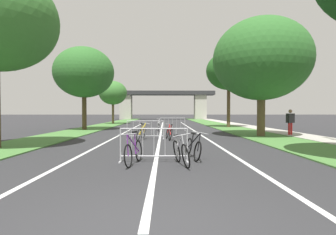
{
  "coord_description": "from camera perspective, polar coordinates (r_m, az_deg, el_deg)",
  "views": [
    {
      "loc": [
        0.27,
        -3.32,
        1.55
      ],
      "look_at": [
        0.47,
        11.47,
        1.23
      ],
      "focal_mm": 28.39,
      "sensor_mm": 36.0,
      "label": 1
    }
  ],
  "objects": [
    {
      "name": "pedestrian_waiting",
      "position": [
        18.79,
        24.77,
        -0.45
      ],
      "size": [
        0.6,
        0.4,
        1.71
      ],
      "rotation": [
        0.0,
        0.0,
        3.43
      ],
      "color": "#B21E1E",
      "rests_on": "ground"
    },
    {
      "name": "tree_left_pine_near",
      "position": [
        34.5,
        -11.74,
        5.19
      ],
      "size": [
        3.54,
        3.54,
        5.47
      ],
      "color": "brown",
      "rests_on": "ground"
    },
    {
      "name": "tree_right_cypress_far",
      "position": [
        17.87,
        19.42,
        11.67
      ],
      "size": [
        5.99,
        5.99,
        7.37
      ],
      "color": "brown",
      "rests_on": "ground"
    },
    {
      "name": "bicycle_purple_0",
      "position": [
        7.94,
        -7.39,
        -7.25
      ],
      "size": [
        0.58,
        1.66,
        0.97
      ],
      "rotation": [
        0.0,
        0.0,
        2.95
      ],
      "color": "black",
      "rests_on": "ground"
    },
    {
      "name": "tree_left_pine_far",
      "position": [
        23.68,
        -17.58,
        9.2
      ],
      "size": [
        4.98,
        4.98,
        6.99
      ],
      "color": "#4C3823",
      "rests_on": "ground"
    },
    {
      "name": "bicycle_red_5",
      "position": [
        14.78,
        0.23,
        -3.39
      ],
      "size": [
        0.47,
        1.72,
        0.89
      ],
      "rotation": [
        0.0,
        0.0,
        0.14
      ],
      "color": "black",
      "rests_on": "ground"
    },
    {
      "name": "bicycle_silver_4",
      "position": [
        7.74,
        2.74,
        -7.45
      ],
      "size": [
        0.49,
        1.64,
        0.97
      ],
      "rotation": [
        0.0,
        0.0,
        3.35
      ],
      "color": "black",
      "rests_on": "ground"
    },
    {
      "name": "lane_stripe_left_lane",
      "position": [
        21.42,
        -8.78,
        -2.93
      ],
      "size": [
        0.14,
        35.67,
        0.01
      ],
      "primitive_type": "cube",
      "color": "silver",
      "rests_on": "ground"
    },
    {
      "name": "crowd_barrier_nearest",
      "position": [
        8.25,
        -3.05,
        -5.97
      ],
      "size": [
        2.13,
        0.46,
        1.05
      ],
      "rotation": [
        0.0,
        0.0,
        -0.01
      ],
      "color": "#ADADB2",
      "rests_on": "ground"
    },
    {
      "name": "lane_stripe_right_lane",
      "position": [
        21.35,
        5.81,
        -2.94
      ],
      "size": [
        0.14,
        35.67,
        0.01
      ],
      "primitive_type": "cube",
      "color": "silver",
      "rests_on": "ground"
    },
    {
      "name": "ground_plane",
      "position": [
        3.67,
        -5.37,
        -23.73
      ],
      "size": [
        300.0,
        300.0,
        0.0
      ],
      "primitive_type": "plane",
      "color": "#2B2B2D"
    },
    {
      "name": "bicycle_yellow_3",
      "position": [
        14.79,
        -5.71,
        -3.33
      ],
      "size": [
        0.69,
        1.65,
        0.97
      ],
      "rotation": [
        0.0,
        0.0,
        -0.2
      ],
      "color": "black",
      "rests_on": "ground"
    },
    {
      "name": "bicycle_white_1",
      "position": [
        21.5,
        -2.11,
        -1.95
      ],
      "size": [
        0.47,
        1.72,
        0.99
      ],
      "rotation": [
        0.0,
        0.0,
        0.08
      ],
      "color": "black",
      "rests_on": "ground"
    },
    {
      "name": "sidewalk_path_right",
      "position": [
        29.86,
        16.09,
        -1.73
      ],
      "size": [
        1.92,
        61.65,
        0.08
      ],
      "primitive_type": "cube",
      "color": "#ADA89E",
      "rests_on": "ground"
    },
    {
      "name": "grass_verge_right",
      "position": [
        29.24,
        11.44,
        -1.79
      ],
      "size": [
        3.03,
        61.65,
        0.05
      ],
      "primitive_type": "cube",
      "color": "#477A38",
      "rests_on": "ground"
    },
    {
      "name": "overpass_bridge",
      "position": [
        54.32,
        -1.05,
        3.7
      ],
      "size": [
        20.79,
        3.22,
        5.78
      ],
      "color": "#2D2D30",
      "rests_on": "ground"
    },
    {
      "name": "crowd_barrier_second",
      "position": [
        15.17,
        -4.88,
        -2.69
      ],
      "size": [
        2.14,
        0.51,
        1.05
      ],
      "rotation": [
        0.0,
        0.0,
        0.03
      ],
      "color": "#ADADB2",
      "rests_on": "ground"
    },
    {
      "name": "lane_stripe_center",
      "position": [
        21.21,
        -1.5,
        -2.96
      ],
      "size": [
        0.14,
        35.67,
        0.01
      ],
      "primitive_type": "cube",
      "color": "silver",
      "rests_on": "ground"
    },
    {
      "name": "crowd_barrier_third",
      "position": [
        22.04,
        0.97,
        -1.47
      ],
      "size": [
        2.13,
        0.48,
        1.05
      ],
      "rotation": [
        0.0,
        0.0,
        0.02
      ],
      "color": "#ADADB2",
      "rests_on": "ground"
    },
    {
      "name": "bicycle_black_2",
      "position": [
        8.84,
        5.38,
        -6.5
      ],
      "size": [
        0.67,
        1.73,
        0.95
      ],
      "rotation": [
        0.0,
        0.0,
        3.31
      ],
      "color": "black",
      "rests_on": "ground"
    },
    {
      "name": "grass_verge_left",
      "position": [
        29.36,
        -14.0,
        -1.79
      ],
      "size": [
        3.03,
        61.65,
        0.05
      ],
      "primitive_type": "cube",
      "color": "#477A38",
      "rests_on": "ground"
    },
    {
      "name": "tree_right_oak_near",
      "position": [
        27.07,
        12.91,
        9.71
      ],
      "size": [
        4.4,
        4.4,
        7.45
      ],
      "color": "#4C3823",
      "rests_on": "ground"
    }
  ]
}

